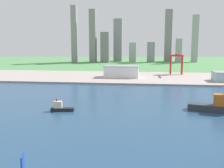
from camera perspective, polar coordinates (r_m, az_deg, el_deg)
The scene contains 8 objects.
ground_plane at distance 272.25m, azimuth 0.29°, elevation -4.47°, with size 2400.00×2400.00×0.00m, color #508A4E.
water_bay at distance 214.99m, azimuth -1.52°, elevation -8.31°, with size 840.00×360.00×0.15m, color navy.
industrial_pier at distance 458.02m, azimuth 2.95°, elevation 1.44°, with size 840.00×140.00×2.50m, color #A59892.
container_barge at distance 263.00m, azimuth 21.17°, elevation -4.26°, with size 43.59×21.01×21.52m.
tugboat_small at distance 252.85m, azimuth -10.88°, elevation -4.93°, with size 21.70×7.91×11.61m.
port_crane_red at distance 498.00m, azimuth 13.60°, elevation 5.15°, with size 22.64×45.22×38.01m.
warehouse_main at distance 450.05m, azimuth 2.03°, elevation 2.70°, with size 57.91×28.75×19.26m.
distant_skyline at distance 780.96m, azimuth 3.37°, elevation 9.30°, with size 355.68×75.17×158.33m.
Camera 1 is at (29.53, 37.56, 66.16)m, focal length 42.94 mm.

